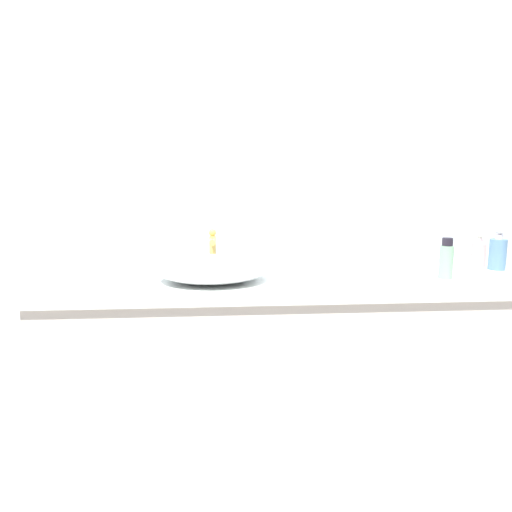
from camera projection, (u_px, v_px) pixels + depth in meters
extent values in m
cube|color=silver|center=(302.00, 167.00, 1.91)|extent=(6.00, 0.06, 2.60)
cube|color=beige|center=(296.00, 402.00, 1.76)|extent=(1.72, 0.47, 0.88)
cube|color=silver|center=(298.00, 282.00, 1.68)|extent=(1.76, 0.51, 0.03)
cube|color=#B2BCC6|center=(289.00, 114.00, 1.84)|extent=(1.50, 0.01, 1.17)
ellipsoid|color=silver|center=(212.00, 269.00, 1.61)|extent=(0.38, 0.33, 0.09)
cylinder|color=#D6AD52|center=(213.00, 253.00, 1.80)|extent=(0.03, 0.03, 0.13)
cylinder|color=#D6AD52|center=(212.00, 241.00, 1.74)|extent=(0.02, 0.11, 0.02)
sphere|color=#D6AD52|center=(213.00, 233.00, 1.80)|extent=(0.03, 0.03, 0.03)
cylinder|color=pink|center=(478.00, 260.00, 1.66)|extent=(0.05, 0.05, 0.12)
cylinder|color=silver|center=(479.00, 241.00, 1.65)|extent=(0.02, 0.02, 0.02)
sphere|color=silver|center=(480.00, 234.00, 1.65)|extent=(0.03, 0.03, 0.03)
cylinder|color=silver|center=(482.00, 234.00, 1.64)|extent=(0.01, 0.02, 0.01)
cylinder|color=#4E7396|center=(498.00, 254.00, 1.81)|extent=(0.06, 0.06, 0.12)
cylinder|color=silver|center=(499.00, 237.00, 1.80)|extent=(0.03, 0.03, 0.02)
sphere|color=silver|center=(500.00, 230.00, 1.79)|extent=(0.04, 0.04, 0.04)
cylinder|color=silver|center=(501.00, 230.00, 1.78)|extent=(0.02, 0.02, 0.02)
cylinder|color=#79A682|center=(446.00, 262.00, 1.65)|extent=(0.05, 0.05, 0.11)
cylinder|color=black|center=(448.00, 242.00, 1.64)|extent=(0.04, 0.04, 0.03)
cube|color=white|center=(370.00, 268.00, 1.76)|extent=(0.23, 0.18, 0.03)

